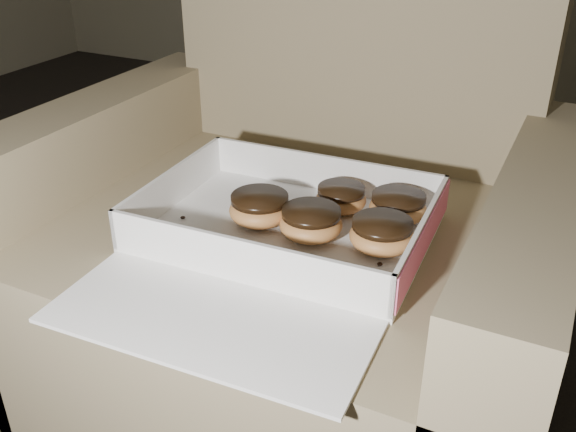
# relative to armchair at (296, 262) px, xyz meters

# --- Properties ---
(armchair) EXTENTS (0.79, 0.67, 0.83)m
(armchair) POSITION_rel_armchair_xyz_m (0.00, 0.00, 0.00)
(armchair) COLOR #847254
(armchair) RESTS_ON floor
(bakery_box) EXTENTS (0.39, 0.45, 0.06)m
(bakery_box) POSITION_rel_armchair_xyz_m (0.04, -0.14, 0.12)
(bakery_box) COLOR white
(bakery_box) RESTS_ON armchair
(donut_a) EXTENTS (0.07, 0.07, 0.04)m
(donut_a) POSITION_rel_armchair_xyz_m (0.08, -0.01, 0.14)
(donut_a) COLOR #E4904F
(donut_a) RESTS_ON bakery_box
(donut_b) EXTENTS (0.08, 0.08, 0.04)m
(donut_b) POSITION_rel_armchair_xyz_m (0.17, -0.09, 0.14)
(donut_b) COLOR #E4904F
(donut_b) RESTS_ON bakery_box
(donut_c) EXTENTS (0.09, 0.09, 0.04)m
(donut_c) POSITION_rel_armchair_xyz_m (-0.01, -0.10, 0.14)
(donut_c) COLOR #E4904F
(donut_c) RESTS_ON bakery_box
(donut_d) EXTENTS (0.08, 0.08, 0.04)m
(donut_d) POSITION_rel_armchair_xyz_m (0.07, -0.10, 0.14)
(donut_d) COLOR #E4904F
(donut_d) RESTS_ON bakery_box
(donut_e) EXTENTS (0.08, 0.08, 0.04)m
(donut_e) POSITION_rel_armchair_xyz_m (0.16, -0.01, 0.14)
(donut_e) COLOR #E4904F
(donut_e) RESTS_ON bakery_box
(crumb_a) EXTENTS (0.01, 0.01, 0.00)m
(crumb_a) POSITION_rel_armchair_xyz_m (-0.11, -0.14, 0.12)
(crumb_a) COLOR black
(crumb_a) RESTS_ON bakery_box
(crumb_b) EXTENTS (0.01, 0.01, 0.00)m
(crumb_b) POSITION_rel_armchair_xyz_m (0.18, -0.13, 0.12)
(crumb_b) COLOR black
(crumb_b) RESTS_ON bakery_box
(crumb_c) EXTENTS (0.01, 0.01, 0.00)m
(crumb_c) POSITION_rel_armchair_xyz_m (0.04, -0.19, 0.12)
(crumb_c) COLOR black
(crumb_c) RESTS_ON bakery_box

